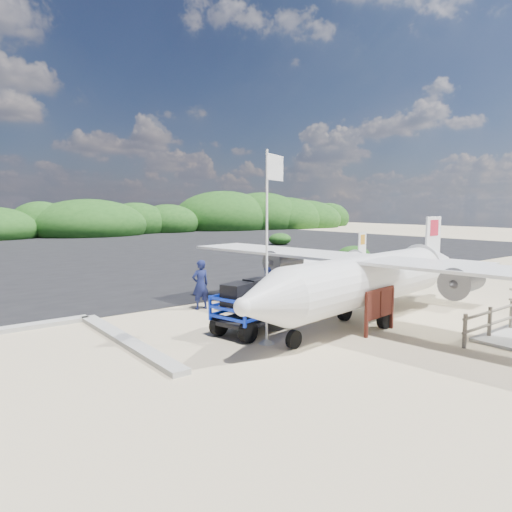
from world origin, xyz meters
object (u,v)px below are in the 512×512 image
(crew_b, at_px, (303,290))
(crew_c, at_px, (268,292))
(signboard, at_px, (379,333))
(aircraft_large, at_px, (232,254))
(flagpole, at_px, (267,343))
(baggage_cart, at_px, (256,331))
(crew_a, at_px, (200,285))

(crew_b, xyz_separation_m, crew_c, (-1.96, -0.22, 0.18))
(signboard, relative_size, aircraft_large, 0.12)
(flagpole, relative_size, aircraft_large, 0.37)
(baggage_cart, bearing_deg, crew_a, 73.82)
(crew_b, bearing_deg, crew_a, -41.88)
(baggage_cart, height_order, flagpole, flagpole)
(flagpole, bearing_deg, baggage_cart, 65.38)
(crew_a, bearing_deg, baggage_cart, 89.22)
(baggage_cart, bearing_deg, signboard, -52.86)
(flagpole, distance_m, crew_b, 5.03)
(flagpole, bearing_deg, crew_a, 80.87)
(signboard, relative_size, crew_c, 0.97)
(signboard, distance_m, crew_c, 4.25)
(aircraft_large, bearing_deg, crew_a, 44.03)
(flagpole, xyz_separation_m, crew_c, (2.17, 2.55, 0.93))
(flagpole, distance_m, aircraft_large, 25.95)
(baggage_cart, relative_size, flagpole, 0.54)
(crew_b, bearing_deg, crew_c, 0.21)
(flagpole, height_order, signboard, flagpole)
(signboard, distance_m, crew_b, 4.21)
(baggage_cart, xyz_separation_m, crew_b, (3.56, 1.53, 0.75))
(crew_a, xyz_separation_m, crew_b, (3.30, -2.37, -0.24))
(crew_b, relative_size, crew_c, 0.81)
(baggage_cart, relative_size, crew_a, 1.57)
(flagpole, bearing_deg, signboard, -20.48)
(crew_b, bearing_deg, aircraft_large, -123.66)
(signboard, height_order, crew_a, crew_a)
(baggage_cart, distance_m, signboard, 3.98)
(crew_c, xyz_separation_m, aircraft_large, (11.87, 19.27, -0.93))
(flagpole, relative_size, signboard, 3.16)
(flagpole, distance_m, crew_c, 3.47)
(signboard, xyz_separation_m, crew_b, (0.53, 4.11, 0.75))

